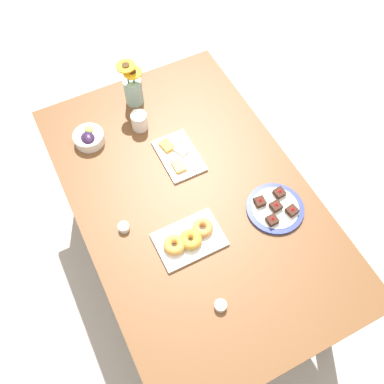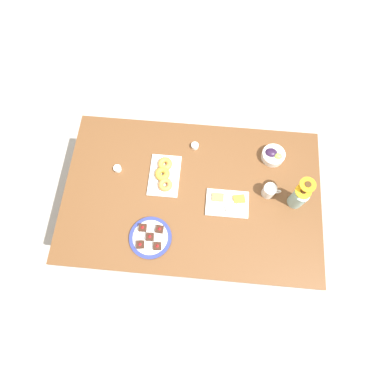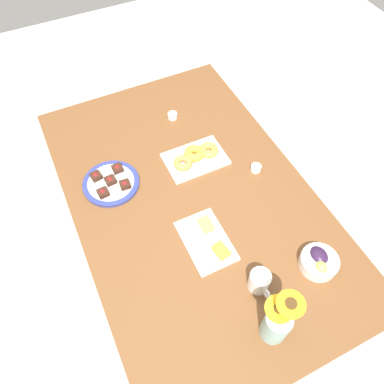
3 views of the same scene
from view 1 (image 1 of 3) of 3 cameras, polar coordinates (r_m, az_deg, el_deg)
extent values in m
plane|color=#B7B2A8|center=(2.57, 0.00, -8.86)|extent=(6.00, 6.00, 0.00)
cube|color=brown|center=(1.92, 0.00, -0.91)|extent=(1.60, 1.00, 0.04)
cube|color=brown|center=(2.21, 19.24, -15.98)|extent=(0.07, 0.07, 0.70)
cube|color=brown|center=(2.70, 1.07, 10.64)|extent=(0.07, 0.07, 0.70)
cube|color=brown|center=(2.57, -15.85, 3.85)|extent=(0.07, 0.07, 0.70)
cylinder|color=white|center=(2.10, -7.02, 9.35)|extent=(0.08, 0.08, 0.09)
cylinder|color=brown|center=(2.08, -7.13, 10.02)|extent=(0.07, 0.07, 0.00)
torus|color=white|center=(2.14, -7.57, 10.28)|extent=(0.05, 0.01, 0.05)
cylinder|color=white|center=(2.11, -13.56, 7.03)|extent=(0.15, 0.15, 0.05)
ellipsoid|color=#2D1938|center=(2.08, -13.69, 6.93)|extent=(0.08, 0.07, 0.04)
ellipsoid|color=#9EC14C|center=(2.11, -13.55, 8.04)|extent=(0.05, 0.04, 0.04)
cube|color=white|center=(2.01, -1.74, 4.84)|extent=(0.26, 0.17, 0.01)
cube|color=#EFB74C|center=(1.96, -1.77, 3.51)|extent=(0.07, 0.05, 0.02)
cube|color=white|center=(2.01, -1.49, 5.69)|extent=(0.08, 0.07, 0.01)
cube|color=orange|center=(2.03, -3.39, 6.22)|extent=(0.08, 0.06, 0.02)
cube|color=white|center=(1.80, -0.35, -6.37)|extent=(0.19, 0.28, 0.01)
torus|color=#D6853F|center=(1.79, 1.44, -4.76)|extent=(0.12, 0.12, 0.03)
torus|color=gold|center=(1.77, -0.18, -6.33)|extent=(0.11, 0.11, 0.04)
torus|color=gold|center=(1.76, -2.36, -7.05)|extent=(0.11, 0.11, 0.04)
cylinder|color=white|center=(1.84, -9.08, -4.66)|extent=(0.05, 0.05, 0.03)
cylinder|color=#C68923|center=(1.83, -9.12, -4.53)|extent=(0.04, 0.04, 0.01)
cylinder|color=white|center=(1.70, 3.82, -14.88)|extent=(0.05, 0.05, 0.03)
cylinder|color=maroon|center=(1.69, 3.84, -14.78)|extent=(0.04, 0.04, 0.01)
cylinder|color=navy|center=(1.90, 11.01, -2.16)|extent=(0.25, 0.25, 0.01)
cylinder|color=white|center=(1.89, 11.02, -2.14)|extent=(0.21, 0.21, 0.01)
cube|color=#381E14|center=(1.84, 10.64, -3.70)|extent=(0.05, 0.05, 0.02)
cone|color=red|center=(1.83, 10.74, -3.43)|extent=(0.02, 0.02, 0.01)
cube|color=#381E14|center=(1.88, 9.03, -1.28)|extent=(0.05, 0.05, 0.02)
cone|color=red|center=(1.86, 9.11, -1.00)|extent=(0.02, 0.02, 0.01)
cube|color=#381E14|center=(1.88, 13.19, -2.43)|extent=(0.05, 0.05, 0.02)
cone|color=red|center=(1.87, 13.30, -2.16)|extent=(0.02, 0.02, 0.01)
cube|color=#381E14|center=(1.92, 11.56, -0.09)|extent=(0.05, 0.05, 0.02)
cone|color=red|center=(1.90, 11.66, 0.20)|extent=(0.02, 0.02, 0.01)
cube|color=#381E14|center=(1.88, 11.11, -1.86)|extent=(0.05, 0.05, 0.02)
cone|color=red|center=(1.86, 11.21, -1.58)|extent=(0.02, 0.02, 0.01)
cylinder|color=#99C1B7|center=(2.20, -7.81, 13.17)|extent=(0.09, 0.09, 0.15)
cylinder|color=#3D702D|center=(2.10, -8.63, 15.18)|extent=(0.01, 0.01, 0.10)
cylinder|color=orange|center=(2.07, -8.83, 16.24)|extent=(0.09, 0.09, 0.01)
cylinder|color=#472D14|center=(2.06, -8.85, 16.36)|extent=(0.04, 0.04, 0.01)
cylinder|color=#3D702D|center=(2.12, -7.71, 14.89)|extent=(0.01, 0.01, 0.06)
cylinder|color=yellow|center=(2.09, -7.82, 15.55)|extent=(0.09, 0.09, 0.01)
cylinder|color=#472D14|center=(2.09, -7.84, 15.66)|extent=(0.04, 0.04, 0.01)
camera|label=2|loc=(1.36, 43.15, 57.12)|focal=28.00mm
camera|label=3|loc=(1.89, -0.92, 50.41)|focal=35.00mm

